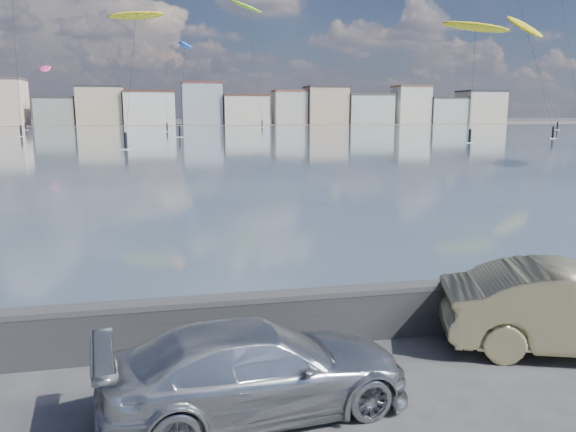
# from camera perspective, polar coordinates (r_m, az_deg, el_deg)

# --- Properties ---
(ground) EXTENTS (700.00, 700.00, 0.00)m
(ground) POSITION_cam_1_polar(r_m,az_deg,el_deg) (8.28, -0.96, -20.64)
(ground) COLOR #333335
(ground) RESTS_ON ground
(bay_water) EXTENTS (500.00, 177.00, 0.00)m
(bay_water) POSITION_cam_1_polar(r_m,az_deg,el_deg) (98.55, -11.54, 7.84)
(bay_water) COLOR #3F5367
(bay_water) RESTS_ON ground
(far_shore_strip) EXTENTS (500.00, 60.00, 0.00)m
(far_shore_strip) POSITION_cam_1_polar(r_m,az_deg,el_deg) (206.99, -12.01, 9.13)
(far_shore_strip) COLOR #4C473D
(far_shore_strip) RESTS_ON ground
(seawall) EXTENTS (400.00, 0.36, 1.08)m
(seawall) POSITION_cam_1_polar(r_m,az_deg,el_deg) (10.42, -3.92, -10.29)
(seawall) COLOR #28282B
(seawall) RESTS_ON ground
(far_buildings) EXTENTS (240.79, 13.26, 14.60)m
(far_buildings) POSITION_cam_1_polar(r_m,az_deg,el_deg) (192.97, -11.65, 10.84)
(far_buildings) COLOR beige
(far_buildings) RESTS_ON ground
(car_silver) EXTENTS (4.68, 2.35, 1.30)m
(car_silver) POSITION_cam_1_polar(r_m,az_deg,el_deg) (8.36, -3.14, -15.23)
(car_silver) COLOR #AFB4B8
(car_silver) RESTS_ON ground
(kitesurfer_1) EXTENTS (9.75, 9.17, 35.76)m
(kitesurfer_1) POSITION_cam_1_polar(r_m,az_deg,el_deg) (170.11, -4.26, 20.35)
(kitesurfer_1) COLOR #8CD826
(kitesurfer_1) RESTS_ON ground
(kitesurfer_5) EXTENTS (6.12, 12.94, 16.23)m
(kitesurfer_5) POSITION_cam_1_polar(r_m,az_deg,el_deg) (155.39, -23.46, 13.51)
(kitesurfer_5) COLOR #E5338C
(kitesurfer_5) RESTS_ON ground
(kitesurfer_7) EXTENTS (7.95, 17.30, 18.08)m
(kitesurfer_7) POSITION_cam_1_polar(r_m,az_deg,el_deg) (83.50, -15.19, 18.85)
(kitesurfer_7) COLOR yellow
(kitesurfer_7) RESTS_ON ground
(kitesurfer_12) EXTENTS (4.48, 19.61, 18.11)m
(kitesurfer_12) POSITION_cam_1_polar(r_m,az_deg,el_deg) (113.48, -10.40, 16.61)
(kitesurfer_12) COLOR blue
(kitesurfer_12) RESTS_ON ground
(kitesurfer_13) EXTENTS (10.01, 9.52, 17.88)m
(kitesurfer_13) POSITION_cam_1_polar(r_m,az_deg,el_deg) (90.63, 18.52, 17.65)
(kitesurfer_13) COLOR yellow
(kitesurfer_13) RESTS_ON ground
(kitesurfer_20) EXTENTS (8.22, 15.75, 29.03)m
(kitesurfer_20) POSITION_cam_1_polar(r_m,az_deg,el_deg) (158.79, 22.90, 17.23)
(kitesurfer_20) COLOR yellow
(kitesurfer_20) RESTS_ON ground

